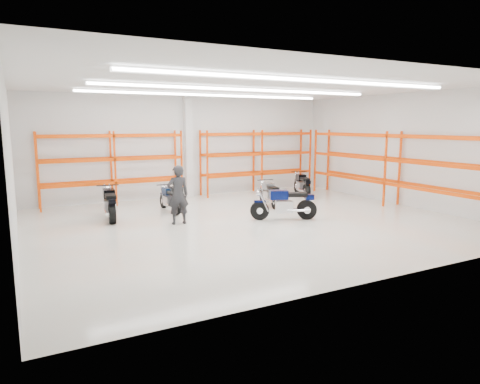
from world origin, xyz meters
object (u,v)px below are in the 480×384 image
motorcycle_main (286,204)px  standing_man (178,195)px  motorcycle_back_b (171,199)px  structural_column (188,147)px  motorcycle_back_d (302,185)px  motorcycle_back_a (110,204)px  motorcycle_back_c (270,195)px

motorcycle_main → standing_man: 3.72m
motorcycle_back_b → structural_column: bearing=58.0°
motorcycle_back_d → standing_man: 7.47m
motorcycle_back_a → standing_man: standing_man is taller
motorcycle_back_a → motorcycle_back_c: size_ratio=1.12×
motorcycle_back_d → standing_man: size_ratio=1.08×
standing_man → structural_column: 5.55m
motorcycle_back_c → motorcycle_back_d: size_ratio=0.98×
motorcycle_back_c → standing_man: bearing=-164.4°
standing_man → motorcycle_back_a: bearing=-38.1°
motorcycle_main → motorcycle_back_c: size_ratio=1.06×
motorcycle_back_c → standing_man: 4.48m
motorcycle_back_a → motorcycle_back_b: bearing=5.5°
motorcycle_back_b → motorcycle_back_d: bearing=6.6°
motorcycle_main → motorcycle_back_c: bearing=71.8°
motorcycle_back_a → structural_column: 5.49m
motorcycle_back_b → motorcycle_back_d: 6.60m
motorcycle_back_c → standing_man: size_ratio=1.06×
motorcycle_back_b → motorcycle_back_c: (3.89, -0.74, -0.04)m
motorcycle_back_b → motorcycle_back_a: bearing=-174.5°
motorcycle_back_a → structural_column: structural_column is taller
motorcycle_back_c → structural_column: bearing=118.8°
motorcycle_back_c → structural_column: (-2.04, 3.71, 1.77)m
motorcycle_back_b → structural_column: size_ratio=0.46×
motorcycle_back_c → motorcycle_back_a: bearing=175.2°
motorcycle_main → motorcycle_back_a: (-5.39, 2.84, -0.00)m
standing_man → motorcycle_back_d: bearing=-154.3°
motorcycle_back_c → motorcycle_main: bearing=-108.2°
motorcycle_back_b → standing_man: (-0.39, -1.94, 0.46)m
motorcycle_main → motorcycle_back_c: (0.77, 2.32, -0.05)m
motorcycle_back_a → motorcycle_back_b: motorcycle_back_a is taller
motorcycle_back_a → motorcycle_back_b: (2.26, 0.22, -0.02)m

